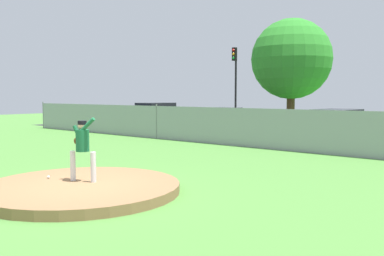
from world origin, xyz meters
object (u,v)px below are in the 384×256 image
object	(u,v)px
parked_car_silver	(336,127)
traffic_cone_orange	(209,124)
baseball	(48,177)
parked_car_navy	(156,117)
pitcher_youth	(82,144)
traffic_light_near	(235,74)
parked_car_red	(220,121)

from	to	relation	value
parked_car_silver	traffic_cone_orange	xyz separation A→B (m)	(-10.36, 3.40, -0.52)
baseball	parked_car_navy	bearing A→B (deg)	126.35
baseball	parked_car_silver	size ratio (longest dim) A/B	0.02
pitcher_youth	parked_car_navy	bearing A→B (deg)	129.43
pitcher_youth	parked_car_silver	world-z (taller)	pitcher_youth
traffic_light_near	baseball	bearing A→B (deg)	-69.19
baseball	parked_car_navy	world-z (taller)	parked_car_navy
pitcher_youth	baseball	xyz separation A→B (m)	(-0.97, -0.35, -0.87)
baseball	traffic_light_near	xyz separation A→B (m)	(-7.12, 18.73, 3.49)
parked_car_navy	traffic_cone_orange	bearing A→B (deg)	54.74
pitcher_youth	parked_car_silver	size ratio (longest dim) A/B	0.35
traffic_light_near	parked_car_silver	bearing A→B (deg)	-26.73
baseball	parked_car_navy	size ratio (longest dim) A/B	0.02
parked_car_navy	traffic_cone_orange	xyz separation A→B (m)	(2.18, 3.08, -0.58)
pitcher_youth	parked_car_red	bearing A→B (deg)	113.70
baseball	traffic_light_near	world-z (taller)	traffic_light_near
baseball	parked_car_navy	distance (m)	18.05
parked_car_red	traffic_light_near	size ratio (longest dim) A/B	0.83
baseball	parked_car_red	world-z (taller)	parked_car_red
pitcher_youth	traffic_cone_orange	size ratio (longest dim) A/B	2.86
parked_car_red	parked_car_silver	distance (m)	6.98
traffic_light_near	pitcher_youth	bearing A→B (deg)	-66.26
parked_car_silver	traffic_cone_orange	bearing A→B (deg)	161.83
pitcher_youth	parked_car_navy	world-z (taller)	pitcher_youth
traffic_cone_orange	traffic_light_near	bearing A→B (deg)	38.59
parked_car_navy	traffic_light_near	world-z (taller)	traffic_light_near
traffic_cone_orange	traffic_light_near	distance (m)	3.92
pitcher_youth	traffic_cone_orange	distance (m)	19.72
parked_car_red	parked_car_silver	bearing A→B (deg)	-0.20
parked_car_silver	pitcher_youth	bearing A→B (deg)	-93.62
baseball	parked_car_silver	xyz separation A→B (m)	(1.84, 14.22, 0.52)
baseball	parked_car_red	xyz separation A→B (m)	(-5.13, 14.24, 0.50)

